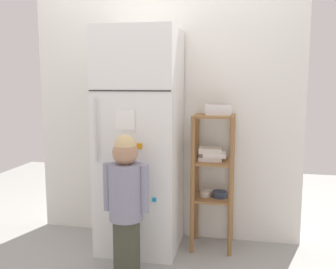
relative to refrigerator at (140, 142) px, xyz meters
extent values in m
plane|color=#999993|center=(0.15, -0.02, -0.92)|extent=(6.00, 6.00, 0.00)
cube|color=silver|center=(0.15, 0.31, 0.25)|extent=(2.40, 0.03, 2.33)
cube|color=white|center=(0.00, 0.00, 0.00)|extent=(0.65, 0.57, 1.83)
cube|color=black|center=(0.00, -0.29, 0.43)|extent=(0.63, 0.01, 0.01)
cylinder|color=silver|center=(-0.26, -0.31, 0.13)|extent=(0.02, 0.02, 0.50)
cube|color=white|center=(-0.03, -0.29, 0.21)|extent=(0.15, 0.01, 0.15)
cube|color=purple|center=(-0.02, -0.29, -0.37)|extent=(0.04, 0.01, 0.04)
cube|color=#1293CA|center=(0.19, -0.29, -0.40)|extent=(0.03, 0.01, 0.03)
cube|color=yellow|center=(-0.01, -0.29, -0.25)|extent=(0.03, 0.01, 0.03)
cube|color=yellow|center=(-0.10, -0.29, -0.43)|extent=(0.04, 0.01, 0.04)
cube|color=orange|center=(0.08, -0.29, 0.01)|extent=(0.04, 0.01, 0.04)
cube|color=#434535|center=(0.03, -0.48, -0.70)|extent=(0.17, 0.11, 0.43)
cylinder|color=gray|center=(0.03, -0.48, -0.29)|extent=(0.24, 0.24, 0.41)
sphere|color=gray|center=(0.03, -0.41, -0.09)|extent=(0.11, 0.11, 0.11)
sphere|color=#A87A5B|center=(0.03, -0.48, 0.00)|extent=(0.18, 0.18, 0.18)
sphere|color=tan|center=(0.03, -0.48, 0.05)|extent=(0.16, 0.16, 0.16)
cylinder|color=gray|center=(-0.11, -0.48, -0.26)|extent=(0.07, 0.07, 0.35)
cylinder|color=gray|center=(0.16, -0.48, -0.26)|extent=(0.07, 0.07, 0.35)
cylinder|color=olive|center=(0.45, -0.03, -0.35)|extent=(0.04, 0.04, 1.14)
cylinder|color=olive|center=(0.76, -0.03, -0.35)|extent=(0.04, 0.04, 1.14)
cylinder|color=olive|center=(0.45, 0.26, -0.35)|extent=(0.04, 0.04, 1.14)
cylinder|color=olive|center=(0.76, 0.26, -0.35)|extent=(0.04, 0.04, 1.14)
cube|color=olive|center=(0.60, 0.12, 0.21)|extent=(0.33, 0.31, 0.02)
cube|color=olive|center=(0.60, 0.12, -0.17)|extent=(0.33, 0.31, 0.02)
cube|color=olive|center=(0.60, 0.12, -0.48)|extent=(0.33, 0.31, 0.02)
cube|color=white|center=(0.58, 0.14, -0.15)|extent=(0.20, 0.19, 0.03)
cube|color=white|center=(0.61, 0.14, -0.11)|extent=(0.20, 0.19, 0.03)
cube|color=silver|center=(0.57, 0.14, -0.08)|extent=(0.20, 0.19, 0.04)
cylinder|color=beige|center=(0.54, 0.12, -0.45)|extent=(0.09, 0.09, 0.05)
cylinder|color=#2D384C|center=(0.66, 0.12, -0.45)|extent=(0.12, 0.12, 0.05)
cube|color=white|center=(0.64, 0.13, 0.23)|extent=(0.21, 0.15, 0.01)
cube|color=white|center=(0.64, 0.05, 0.27)|extent=(0.21, 0.01, 0.09)
cube|color=white|center=(0.64, 0.20, 0.27)|extent=(0.21, 0.01, 0.09)
cube|color=white|center=(0.54, 0.13, 0.27)|extent=(0.01, 0.15, 0.09)
cube|color=white|center=(0.74, 0.13, 0.27)|extent=(0.01, 0.15, 0.09)
sphere|color=#C1592D|center=(0.67, 0.13, 0.27)|extent=(0.08, 0.08, 0.08)
sphere|color=#BB3F1C|center=(0.61, 0.11, 0.26)|extent=(0.07, 0.07, 0.07)
sphere|color=red|center=(0.63, 0.15, 0.26)|extent=(0.06, 0.06, 0.06)
sphere|color=orange|center=(0.67, 0.11, 0.27)|extent=(0.08, 0.08, 0.08)
camera|label=1|loc=(0.82, -2.94, 0.48)|focal=39.72mm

